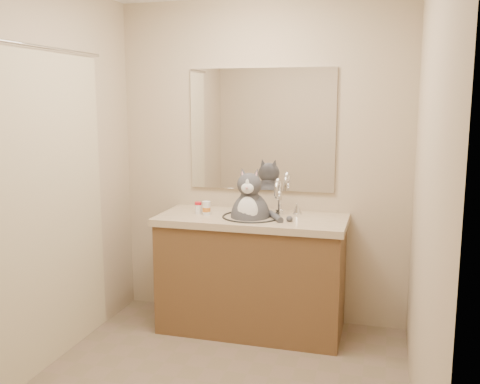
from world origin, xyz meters
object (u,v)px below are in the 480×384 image
object	(u,v)px
pill_bottle_redcap	(198,208)
grey_canister	(206,208)
pill_bottle_orange	(206,208)
cat	(250,214)

from	to	relation	value
pill_bottle_redcap	grey_canister	distance (m)	0.07
pill_bottle_orange	grey_canister	bearing A→B (deg)	110.38
pill_bottle_orange	grey_canister	world-z (taller)	pill_bottle_orange
cat	pill_bottle_redcap	xyz separation A→B (m)	(-0.40, 0.02, 0.02)
cat	grey_canister	xyz separation A→B (m)	(-0.35, 0.07, 0.02)
cat	pill_bottle_orange	world-z (taller)	cat
pill_bottle_orange	cat	bearing A→B (deg)	1.85
pill_bottle_redcap	grey_canister	xyz separation A→B (m)	(0.04, 0.05, -0.01)
cat	grey_canister	size ratio (longest dim) A/B	7.71
grey_canister	pill_bottle_orange	bearing A→B (deg)	-69.62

